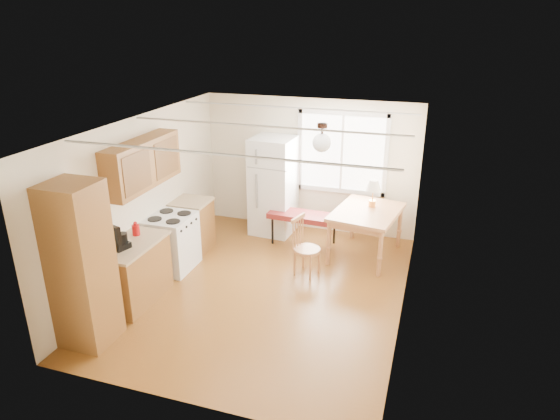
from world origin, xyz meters
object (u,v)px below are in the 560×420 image
at_px(dining_table, 367,216).
at_px(bench, 304,217).
at_px(chair, 302,242).
at_px(refrigerator, 273,186).

bearing_deg(dining_table, bench, -178.31).
bearing_deg(chair, dining_table, 61.70).
height_order(bench, dining_table, dining_table).
height_order(bench, chair, chair).
bearing_deg(bench, chair, -72.40).
relative_size(dining_table, chair, 1.56).
relative_size(refrigerator, chair, 1.92).
distance_m(dining_table, chair, 1.27).
distance_m(bench, dining_table, 1.16).
bearing_deg(refrigerator, bench, -24.59).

